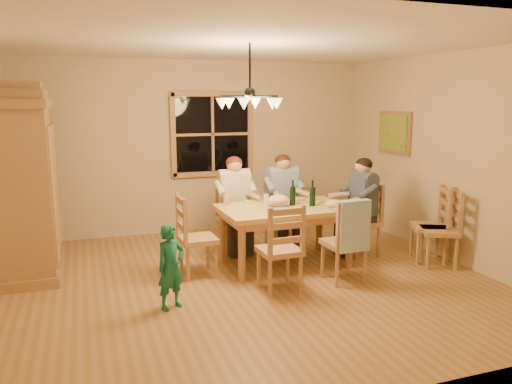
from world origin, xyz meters
name	(u,v)px	position (x,y,z in m)	size (l,w,h in m)	color
floor	(250,281)	(0.00, 0.00, 0.00)	(5.50, 5.50, 0.00)	olive
ceiling	(250,42)	(0.00, 0.00, 2.70)	(5.50, 5.00, 0.02)	white
wall_back	(200,147)	(0.00, 2.50, 1.35)	(5.50, 0.02, 2.70)	beige
wall_right	(450,158)	(2.75, 0.00, 1.35)	(0.02, 5.00, 2.70)	beige
window	(212,134)	(0.20, 2.47, 1.55)	(1.30, 0.06, 1.30)	black
painting	(394,133)	(2.71, 1.20, 1.60)	(0.06, 0.78, 0.64)	#976A41
chandelier	(250,101)	(0.00, 0.00, 2.08)	(0.77, 0.68, 0.71)	black
armoire	(27,188)	(-2.42, 1.17, 1.06)	(0.66, 1.40, 2.30)	#976A41
dining_table	(285,215)	(0.60, 0.42, 0.65)	(1.66, 1.05, 0.76)	tan
chair_far_left	(235,230)	(0.17, 1.18, 0.30)	(0.45, 0.43, 0.99)	#A8734A
chair_far_right	(283,225)	(0.90, 1.21, 0.30)	(0.45, 0.43, 0.99)	#A8734A
chair_near_left	(279,264)	(0.22, -0.36, 0.30)	(0.45, 0.43, 0.99)	#A8734A
chair_near_right	(343,255)	(1.04, -0.34, 0.30)	(0.45, 0.43, 0.99)	#A8734A
chair_end_left	(198,251)	(-0.53, 0.39, 0.30)	(0.43, 0.45, 0.99)	#A8734A
chair_end_right	(360,233)	(1.74, 0.46, 0.30)	(0.43, 0.45, 0.99)	#A8734A
adult_woman	(235,192)	(0.17, 1.18, 0.84)	(0.41, 0.43, 0.87)	beige
adult_plaid_man	(283,189)	(0.90, 1.21, 0.84)	(0.41, 0.43, 0.87)	#344F8F
adult_slate_man	(362,194)	(1.74, 0.46, 0.84)	(0.43, 0.41, 0.87)	#3B475F
towel	(353,226)	(1.04, -0.53, 0.70)	(0.38, 0.10, 0.58)	#92B5C6
wine_bottle_a	(293,192)	(0.74, 0.49, 0.93)	(0.08, 0.08, 0.33)	black
wine_bottle_b	(312,193)	(0.96, 0.36, 0.93)	(0.08, 0.08, 0.33)	black
plate_woman	(250,203)	(0.24, 0.72, 0.77)	(0.26, 0.26, 0.02)	white
plate_plaid	(299,200)	(0.92, 0.70, 0.77)	(0.26, 0.26, 0.02)	white
plate_slate	(327,202)	(1.22, 0.45, 0.77)	(0.26, 0.26, 0.02)	white
wine_glass_a	(266,200)	(0.42, 0.61, 0.83)	(0.06, 0.06, 0.14)	silver
wine_glass_b	(311,197)	(1.05, 0.58, 0.83)	(0.06, 0.06, 0.14)	silver
cap	(334,204)	(1.15, 0.13, 0.82)	(0.20, 0.20, 0.11)	#CCBA88
napkin	(280,209)	(0.47, 0.24, 0.78)	(0.18, 0.14, 0.03)	slate
cloth_bundle	(278,201)	(0.53, 0.46, 0.84)	(0.28, 0.22, 0.15)	#C3AC8D
child	(171,267)	(-1.00, -0.46, 0.44)	(0.32, 0.21, 0.88)	#176858
chair_spare_front	(439,242)	(2.45, -0.26, 0.30)	(0.56, 0.57, 0.99)	#A8734A
chair_spare_back	(428,238)	(2.45, -0.05, 0.30)	(0.56, 0.57, 0.99)	#A8734A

